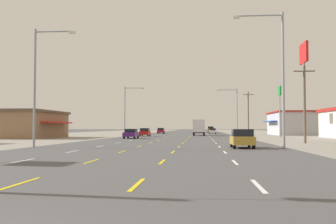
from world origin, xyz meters
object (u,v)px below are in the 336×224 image
Objects in this scene: suv_inner_right_farthest at (200,129)px; streetlight_right_row_0 at (279,70)px; streetlight_right_row_1 at (235,109)px; box_truck_inner_right_midfar at (199,127)px; streetlight_left_row_1 at (127,108)px; pole_sign_right_row_1 at (304,64)px; suv_far_right_distant_a at (211,129)px; hatchback_far_left_far at (161,131)px; sedan_far_right_farther at (212,131)px; streetlight_left_row_0 at (38,80)px; sedan_far_left_near at (131,134)px; hatchback_far_right_nearest at (242,138)px; pole_sign_right_row_2 at (280,100)px; hatchback_far_left_mid at (145,132)px.

streetlight_right_row_0 reaches higher than suv_inner_right_farthest.
streetlight_right_row_0 is 1.25× the size of streetlight_right_row_1.
streetlight_right_row_1 reaches higher than box_truck_inner_right_midfar.
streetlight_right_row_1 is at bearing 0.00° from streetlight_left_row_1.
suv_far_right_distant_a is at bearing 94.97° from pole_sign_right_row_1.
hatchback_far_left_far is 0.87× the size of sedan_far_right_farther.
sedan_far_right_farther is (3.52, 24.13, -1.08)m from box_truck_inner_right_midfar.
suv_far_right_distant_a is at bearing 89.58° from sedan_far_right_farther.
streetlight_left_row_1 reaches higher than suv_inner_right_farthest.
streetlight_left_row_0 is (-13.15, -48.53, 3.83)m from box_truck_inner_right_midfar.
sedan_far_right_farther is at bearing 81.71° from box_truck_inner_right_midfar.
box_truck_inner_right_midfar is at bearing 65.12° from sedan_far_left_near.
streetlight_left_row_0 is (-24.45, -10.90, -2.73)m from pole_sign_right_row_1.
streetlight_left_row_1 is at bearing -142.97° from box_truck_inner_right_midfar.
sedan_far_right_farther is at bearing 94.92° from streetlight_right_row_1.
pole_sign_right_row_2 is at bearing 73.63° from hatchback_far_right_nearest.
hatchback_far_right_nearest is 97.32m from suv_far_right_distant_a.
pole_sign_right_row_1 is 22.86m from pole_sign_right_row_2.
box_truck_inner_right_midfar is 39.83m from pole_sign_right_row_1.
box_truck_inner_right_midfar is at bearing -66.38° from hatchback_far_left_far.
hatchback_far_right_nearest is 29.34m from sedan_far_left_near.
streetlight_left_row_1 reaches higher than streetlight_right_row_1.
pole_sign_right_row_2 is (23.47, -8.28, 5.46)m from hatchback_far_left_mid.
streetlight_left_row_0 is (-2.94, -71.87, 4.88)m from hatchback_far_left_far.
suv_far_right_distant_a is (13.91, 26.25, 0.24)m from hatchback_far_left_far.
pole_sign_right_row_2 is at bearing -75.96° from sedan_far_right_farther.
sedan_far_right_farther is at bearing 77.08° from streetlight_left_row_0.
sedan_far_left_near is 20.87m from streetlight_right_row_1.
streetlight_left_row_0 is (-3.03, -26.69, 4.91)m from sedan_far_left_near.
hatchback_far_left_far is 0.43× the size of streetlight_left_row_1.
suv_far_right_distant_a is 99.67m from streetlight_left_row_0.
suv_far_right_distant_a is (0.19, 25.47, 0.27)m from sedan_far_right_farther.
streetlight_right_row_0 is 43.33m from streetlight_left_row_1.
pole_sign_right_row_2 is 26.89m from streetlight_left_row_1.
pole_sign_right_row_2 is at bearing 78.52° from streetlight_right_row_0.
suv_far_right_distant_a is at bearing 76.14° from hatchback_far_left_mid.
hatchback_far_right_nearest is at bearing -106.37° from pole_sign_right_row_2.
pole_sign_right_row_1 is 12.12m from streetlight_right_row_0.
box_truck_inner_right_midfar is at bearing 37.03° from streetlight_left_row_1.
hatchback_far_right_nearest is 0.80× the size of suv_inner_right_farthest.
streetlight_right_row_1 is at bearing -63.39° from hatchback_far_left_far.
hatchback_far_left_mid reaches higher than sedan_far_left_near.
hatchback_far_left_mid is 0.39× the size of streetlight_left_row_0.
sedan_far_right_farther is (13.64, 45.96, 0.00)m from sedan_far_left_near.
box_truck_inner_right_midfar is at bearing 106.71° from pole_sign_right_row_1.
pole_sign_right_row_1 reaches higher than suv_inner_right_farthest.
sedan_far_left_near is 25.01m from pole_sign_right_row_2.
sedan_far_left_near is at bearing -114.88° from box_truck_inner_right_midfar.
streetlight_left_row_1 is (-2.90, -33.23, 4.49)m from hatchback_far_left_far.
streetlight_right_row_1 is at bearing -87.36° from suv_far_right_distant_a.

